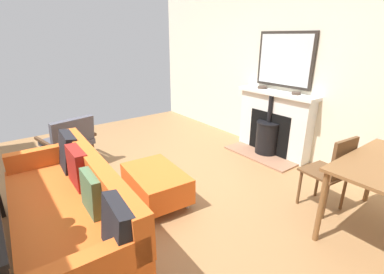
# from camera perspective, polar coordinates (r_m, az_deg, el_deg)

# --- Properties ---
(ground_plane) EXTENTS (4.81, 6.00, 0.01)m
(ground_plane) POSITION_cam_1_polar(r_m,az_deg,el_deg) (3.56, -9.59, -10.67)
(ground_plane) COLOR olive
(wall_left) EXTENTS (0.12, 6.00, 2.74)m
(wall_left) POSITION_cam_1_polar(r_m,az_deg,el_deg) (4.68, 17.03, 14.03)
(wall_left) COLOR silver
(wall_left) RESTS_ON ground
(fireplace) EXTENTS (0.63, 1.31, 1.01)m
(fireplace) POSITION_cam_1_polar(r_m,az_deg,el_deg) (4.57, 16.34, 2.09)
(fireplace) COLOR #93664C
(fireplace) RESTS_ON ground
(mirror_over_mantel) EXTENTS (0.04, 0.95, 0.81)m
(mirror_over_mantel) POSITION_cam_1_polar(r_m,az_deg,el_deg) (4.48, 18.71, 14.97)
(mirror_over_mantel) COLOR #2D2823
(mantel_bowl_near) EXTENTS (0.15, 0.15, 0.04)m
(mantel_bowl_near) POSITION_cam_1_polar(r_m,az_deg,el_deg) (4.64, 14.39, 10.01)
(mantel_bowl_near) COLOR #47382D
(mantel_bowl_near) RESTS_ON fireplace
(mantel_bowl_far) EXTENTS (0.13, 0.13, 0.04)m
(mantel_bowl_far) POSITION_cam_1_polar(r_m,az_deg,el_deg) (4.29, 20.84, 8.53)
(mantel_bowl_far) COLOR #47382D
(mantel_bowl_far) RESTS_ON fireplace
(sofa) EXTENTS (0.88, 2.07, 0.83)m
(sofa) POSITION_cam_1_polar(r_m,az_deg,el_deg) (2.74, -23.92, -13.69)
(sofa) COLOR #B2B2B7
(sofa) RESTS_ON ground
(ottoman) EXTENTS (0.61, 0.87, 0.38)m
(ottoman) POSITION_cam_1_polar(r_m,az_deg,el_deg) (3.21, -7.50, -9.38)
(ottoman) COLOR #B2B2B7
(ottoman) RESTS_ON ground
(armchair_accent) EXTENTS (0.77, 0.71, 0.75)m
(armchair_accent) POSITION_cam_1_polar(r_m,az_deg,el_deg) (4.35, -24.20, -0.30)
(armchair_accent) COLOR #4C3321
(armchair_accent) RESTS_ON ground
(dining_chair_near_fireplace) EXTENTS (0.44, 0.44, 0.86)m
(dining_chair_near_fireplace) POSITION_cam_1_polar(r_m,az_deg,el_deg) (3.23, 27.25, -5.91)
(dining_chair_near_fireplace) COLOR brown
(dining_chair_near_fireplace) RESTS_ON ground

